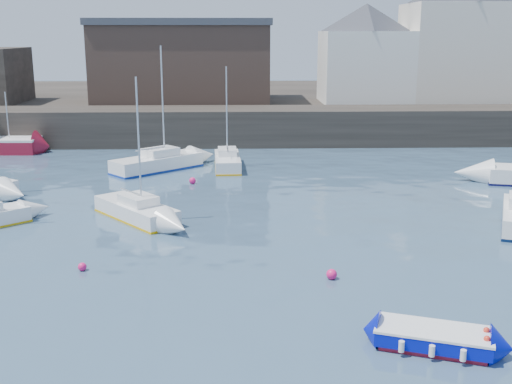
{
  "coord_description": "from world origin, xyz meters",
  "views": [
    {
      "loc": [
        -0.9,
        -18.89,
        9.23
      ],
      "look_at": [
        0.0,
        12.0,
        1.5
      ],
      "focal_mm": 45.0,
      "sensor_mm": 36.0,
      "label": 1
    }
  ],
  "objects_px": {
    "blue_dinghy": "(433,337)",
    "buoy_near": "(83,270)",
    "buoy_far": "(193,184)",
    "buoy_mid": "(332,279)",
    "sailboat_b": "(136,210)",
    "sailboat_f": "(227,161)",
    "sailboat_h": "(157,162)"
  },
  "relations": [
    {
      "from": "sailboat_f",
      "to": "buoy_near",
      "type": "height_order",
      "value": "sailboat_f"
    },
    {
      "from": "sailboat_f",
      "to": "sailboat_h",
      "type": "xyz_separation_m",
      "value": [
        -4.79,
        -0.64,
        0.06
      ]
    },
    {
      "from": "sailboat_b",
      "to": "buoy_far",
      "type": "distance_m",
      "value": 8.07
    },
    {
      "from": "sailboat_f",
      "to": "buoy_far",
      "type": "bearing_deg",
      "value": -113.8
    },
    {
      "from": "sailboat_h",
      "to": "buoy_far",
      "type": "height_order",
      "value": "sailboat_h"
    },
    {
      "from": "blue_dinghy",
      "to": "sailboat_b",
      "type": "distance_m",
      "value": 17.84
    },
    {
      "from": "buoy_near",
      "to": "buoy_mid",
      "type": "height_order",
      "value": "buoy_mid"
    },
    {
      "from": "sailboat_f",
      "to": "buoy_mid",
      "type": "distance_m",
      "value": 21.38
    },
    {
      "from": "sailboat_f",
      "to": "sailboat_h",
      "type": "distance_m",
      "value": 4.83
    },
    {
      "from": "buoy_mid",
      "to": "buoy_far",
      "type": "xyz_separation_m",
      "value": [
        -6.42,
        16.13,
        0.0
      ]
    },
    {
      "from": "sailboat_b",
      "to": "sailboat_f",
      "type": "relative_size",
      "value": 1.03
    },
    {
      "from": "sailboat_f",
      "to": "blue_dinghy",
      "type": "bearing_deg",
      "value": -76.19
    },
    {
      "from": "blue_dinghy",
      "to": "buoy_far",
      "type": "bearing_deg",
      "value": 111.66
    },
    {
      "from": "blue_dinghy",
      "to": "buoy_far",
      "type": "xyz_separation_m",
      "value": [
        -8.65,
        21.79,
        -0.36
      ]
    },
    {
      "from": "sailboat_b",
      "to": "buoy_mid",
      "type": "relative_size",
      "value": 17.21
    },
    {
      "from": "sailboat_b",
      "to": "buoy_far",
      "type": "relative_size",
      "value": 16.88
    },
    {
      "from": "sailboat_f",
      "to": "buoy_mid",
      "type": "xyz_separation_m",
      "value": [
        4.3,
        -20.93,
        -0.49
      ]
    },
    {
      "from": "sailboat_h",
      "to": "buoy_mid",
      "type": "distance_m",
      "value": 22.25
    },
    {
      "from": "sailboat_f",
      "to": "buoy_far",
      "type": "relative_size",
      "value": 16.37
    },
    {
      "from": "buoy_near",
      "to": "buoy_far",
      "type": "relative_size",
      "value": 0.8
    },
    {
      "from": "sailboat_b",
      "to": "sailboat_f",
      "type": "height_order",
      "value": "sailboat_b"
    },
    {
      "from": "sailboat_h",
      "to": "buoy_far",
      "type": "xyz_separation_m",
      "value": [
        2.67,
        -4.17,
        -0.54
      ]
    },
    {
      "from": "buoy_mid",
      "to": "sailboat_h",
      "type": "bearing_deg",
      "value": 114.12
    },
    {
      "from": "sailboat_f",
      "to": "sailboat_h",
      "type": "height_order",
      "value": "sailboat_h"
    },
    {
      "from": "buoy_near",
      "to": "buoy_far",
      "type": "distance_m",
      "value": 15.32
    },
    {
      "from": "sailboat_b",
      "to": "sailboat_f",
      "type": "xyz_separation_m",
      "value": [
        4.43,
        12.52,
        0.02
      ]
    },
    {
      "from": "buoy_mid",
      "to": "blue_dinghy",
      "type": "bearing_deg",
      "value": -68.42
    },
    {
      "from": "sailboat_h",
      "to": "buoy_mid",
      "type": "bearing_deg",
      "value": -65.88
    },
    {
      "from": "blue_dinghy",
      "to": "buoy_near",
      "type": "bearing_deg",
      "value": 150.38
    },
    {
      "from": "blue_dinghy",
      "to": "sailboat_f",
      "type": "xyz_separation_m",
      "value": [
        -6.53,
        26.59,
        0.13
      ]
    },
    {
      "from": "blue_dinghy",
      "to": "buoy_mid",
      "type": "height_order",
      "value": "blue_dinghy"
    },
    {
      "from": "sailboat_h",
      "to": "buoy_near",
      "type": "relative_size",
      "value": 24.49
    }
  ]
}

